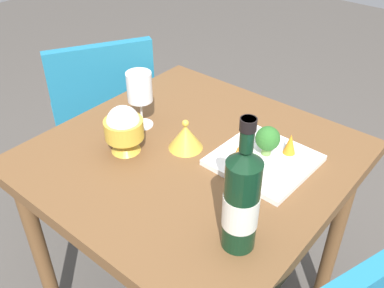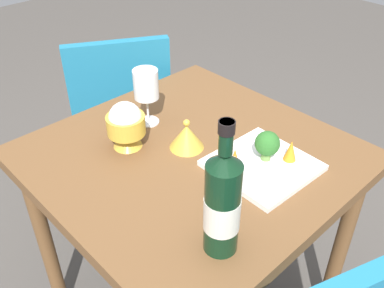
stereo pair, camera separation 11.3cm
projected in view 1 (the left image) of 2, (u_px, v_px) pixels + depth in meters
name	position (u px, v px, depth m)	size (l,w,h in m)	color
dining_table	(192.00, 178.00, 1.28)	(0.83, 0.83, 0.73)	brown
chair_by_wall	(104.00, 111.00, 1.79)	(0.54, 0.54, 0.85)	teal
wine_bottle	(241.00, 200.00, 0.88)	(0.08, 0.08, 0.32)	black
wine_glass	(140.00, 88.00, 1.27)	(0.08, 0.08, 0.18)	white
rice_bowl	(124.00, 128.00, 1.19)	(0.11, 0.11, 0.14)	gold
rice_bowl_lid	(186.00, 137.00, 1.22)	(0.10, 0.10, 0.09)	gold
serving_plate	(264.00, 160.00, 1.18)	(0.26, 0.26, 0.02)	white
broccoli_floret	(268.00, 139.00, 1.16)	(0.07, 0.07, 0.09)	#729E4C
carrot_garnish_left	(290.00, 144.00, 1.18)	(0.03, 0.03, 0.06)	orange
carrot_garnish_right	(237.00, 154.00, 1.14)	(0.03, 0.03, 0.06)	orange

